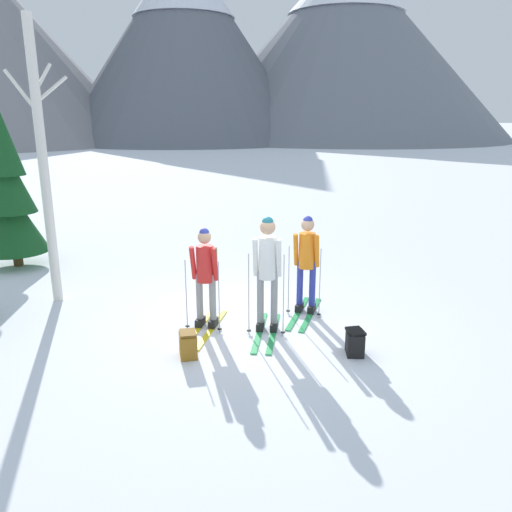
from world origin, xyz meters
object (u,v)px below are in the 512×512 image
(pine_tree_near, at_px, (10,197))
(backpack_on_snow_beside, at_px, (355,342))
(skier_in_red, at_px, (206,273))
(skier_in_white, at_px, (267,267))
(backpack_on_snow_front, at_px, (188,344))
(birch_tree_tall, at_px, (43,162))
(skier_in_orange, at_px, (307,259))

(pine_tree_near, bearing_deg, backpack_on_snow_beside, -44.65)
(skier_in_red, bearing_deg, pine_tree_near, 131.64)
(skier_in_white, bearing_deg, backpack_on_snow_beside, -45.78)
(skier_in_white, relative_size, backpack_on_snow_front, 4.91)
(pine_tree_near, relative_size, birch_tree_tall, 0.70)
(skier_in_red, height_order, backpack_on_snow_front, skier_in_red)
(skier_in_white, height_order, pine_tree_near, pine_tree_near)
(skier_in_red, bearing_deg, skier_in_orange, 9.18)
(birch_tree_tall, relative_size, backpack_on_snow_beside, 13.08)
(pine_tree_near, bearing_deg, backpack_on_snow_front, -56.98)
(skier_in_red, bearing_deg, skier_in_white, -20.45)
(backpack_on_snow_front, distance_m, backpack_on_snow_beside, 2.40)
(skier_in_white, relative_size, backpack_on_snow_beside, 4.91)
(skier_in_red, relative_size, skier_in_orange, 0.96)
(skier_in_orange, distance_m, pine_tree_near, 6.99)
(skier_in_white, xyz_separation_m, backpack_on_snow_beside, (1.05, -1.08, -0.89))
(backpack_on_snow_beside, bearing_deg, birch_tree_tall, 144.97)
(backpack_on_snow_front, bearing_deg, skier_in_red, 69.55)
(skier_in_white, distance_m, backpack_on_snow_beside, 1.75)
(birch_tree_tall, bearing_deg, pine_tree_near, 116.35)
(skier_in_red, distance_m, backpack_on_snow_front, 1.32)
(skier_in_orange, height_order, birch_tree_tall, birch_tree_tall)
(skier_in_white, distance_m, birch_tree_tall, 4.38)
(skier_in_white, relative_size, skier_in_orange, 1.08)
(skier_in_red, distance_m, birch_tree_tall, 3.55)
(skier_in_white, xyz_separation_m, birch_tree_tall, (-3.53, 2.13, 1.48))
(skier_in_red, xyz_separation_m, skier_in_white, (0.93, -0.35, 0.15))
(birch_tree_tall, bearing_deg, skier_in_red, -34.46)
(pine_tree_near, distance_m, birch_tree_tall, 3.03)
(skier_in_orange, relative_size, backpack_on_snow_beside, 4.53)
(skier_in_red, bearing_deg, backpack_on_snow_front, -110.45)
(birch_tree_tall, bearing_deg, backpack_on_snow_beside, -35.03)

